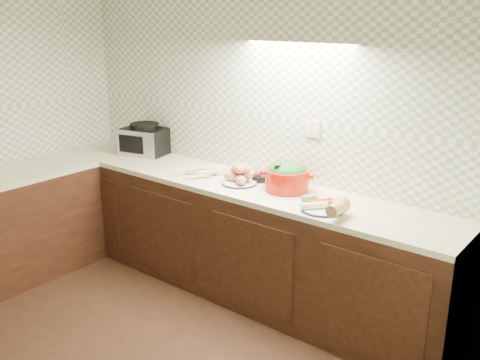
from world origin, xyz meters
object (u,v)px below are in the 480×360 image
Objects in this scene: toaster_oven at (145,140)px; parsnip_pile at (200,172)px; sweet_potato_plate at (240,176)px; dutch_oven at (287,176)px; veg_plate at (330,205)px; onion_bowl at (260,177)px.

toaster_oven is 0.89m from parsnip_pile.
sweet_potato_plate is (1.23, -0.16, -0.07)m from toaster_oven.
dutch_oven is at bearing -16.03° from toaster_oven.
sweet_potato_plate reaches higher than veg_plate.
parsnip_pile is at bearing 166.80° from dutch_oven.
toaster_oven is at bearing 172.70° from veg_plate.
veg_plate reaches higher than onion_bowl.
dutch_oven is at bearing 157.40° from veg_plate.
sweet_potato_plate is (0.37, 0.04, 0.03)m from parsnip_pile.
toaster_oven is 1.66× the size of sweet_potato_plate.
toaster_oven reaches higher than parsnip_pile.
veg_plate is at bearing -7.39° from sweet_potato_plate.
veg_plate is at bearing -46.00° from dutch_oven.
parsnip_pile is 0.83× the size of dutch_oven.
sweet_potato_plate is 0.66× the size of dutch_oven.
onion_bowl is (1.30, -0.01, -0.10)m from toaster_oven.
dutch_oven reaches higher than sweet_potato_plate.
sweet_potato_plate reaches higher than parsnip_pile.
dutch_oven reaches higher than parsnip_pile.
toaster_oven is 1.24m from sweet_potato_plate.
onion_bowl is (0.07, 0.14, -0.03)m from sweet_potato_plate.
parsnip_pile is at bearing -157.10° from onion_bowl.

